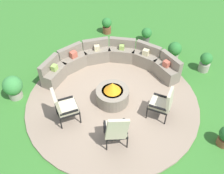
# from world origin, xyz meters

# --- Properties ---
(ground_plane) EXTENTS (24.00, 24.00, 0.00)m
(ground_plane) POSITION_xyz_m (0.00, 0.00, 0.00)
(ground_plane) COLOR #387A2D
(patio_circle) EXTENTS (5.16, 5.16, 0.06)m
(patio_circle) POSITION_xyz_m (0.00, 0.00, 0.03)
(patio_circle) COLOR gray
(patio_circle) RESTS_ON ground_plane
(fire_pit) EXTENTS (0.97, 0.97, 0.72)m
(fire_pit) POSITION_xyz_m (0.00, 0.00, 0.34)
(fire_pit) COLOR gray
(fire_pit) RESTS_ON patio_circle
(curved_stone_bench) EXTENTS (4.43, 1.85, 0.79)m
(curved_stone_bench) POSITION_xyz_m (0.02, 1.57, 0.38)
(curved_stone_bench) COLOR gray
(curved_stone_bench) RESTS_ON patio_circle
(lounge_chair_front_left) EXTENTS (0.75, 0.74, 1.08)m
(lounge_chair_front_left) POSITION_xyz_m (-1.36, -0.62, 0.62)
(lounge_chair_front_left) COLOR black
(lounge_chair_front_left) RESTS_ON patio_circle
(lounge_chair_front_right) EXTENTS (0.62, 0.61, 1.13)m
(lounge_chair_front_right) POSITION_xyz_m (-0.01, -1.50, 0.62)
(lounge_chair_front_right) COLOR black
(lounge_chair_front_right) RESTS_ON patio_circle
(lounge_chair_back_left) EXTENTS (0.76, 0.74, 1.02)m
(lounge_chair_back_left) POSITION_xyz_m (1.33, -0.66, 0.60)
(lounge_chair_back_left) COLOR black
(lounge_chair_back_left) RESTS_ON patio_circle
(potted_plant_0) EXTENTS (0.39, 0.39, 0.66)m
(potted_plant_0) POSITION_xyz_m (0.02, 3.92, 0.35)
(potted_plant_0) COLOR brown
(potted_plant_0) RESTS_ON ground_plane
(potted_plant_1) EXTENTS (0.59, 0.59, 0.77)m
(potted_plant_1) POSITION_xyz_m (-2.95, 0.42, 0.42)
(potted_plant_1) COLOR #A89E8E
(potted_plant_1) RESTS_ON ground_plane
(potted_plant_3) EXTENTS (0.40, 0.40, 0.70)m
(potted_plant_3) POSITION_xyz_m (3.22, 1.31, 0.37)
(potted_plant_3) COLOR #A89E8E
(potted_plant_3) RESTS_ON ground_plane
(potted_plant_4) EXTENTS (0.49, 0.49, 0.64)m
(potted_plant_4) POSITION_xyz_m (2.36, 2.08, 0.34)
(potted_plant_4) COLOR #A89E8E
(potted_plant_4) RESTS_ON ground_plane
(potted_plant_5) EXTENTS (0.40, 0.40, 0.56)m
(potted_plant_5) POSITION_xyz_m (1.54, 3.23, 0.31)
(potted_plant_5) COLOR #605B56
(potted_plant_5) RESTS_ON ground_plane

